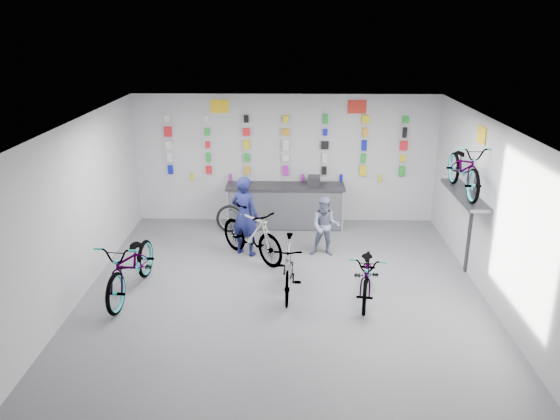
{
  "coord_description": "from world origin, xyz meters",
  "views": [
    {
      "loc": [
        0.12,
        -8.38,
        4.57
      ],
      "look_at": [
        -0.08,
        1.4,
        1.15
      ],
      "focal_mm": 35.0,
      "sensor_mm": 36.0,
      "label": 1
    }
  ],
  "objects_px": {
    "bike_center": "(289,266)",
    "clerk": "(245,216)",
    "bike_service": "(252,233)",
    "bike_right": "(367,273)",
    "counter": "(285,207)",
    "customer": "(325,227)",
    "bike_left": "(131,265)"
  },
  "relations": [
    {
      "from": "bike_left",
      "to": "clerk",
      "type": "bearing_deg",
      "value": 49.14
    },
    {
      "from": "bike_left",
      "to": "bike_service",
      "type": "bearing_deg",
      "value": 42.92
    },
    {
      "from": "bike_left",
      "to": "bike_service",
      "type": "relative_size",
      "value": 1.16
    },
    {
      "from": "bike_center",
      "to": "bike_service",
      "type": "xyz_separation_m",
      "value": [
        -0.75,
        1.43,
        0.04
      ]
    },
    {
      "from": "bike_center",
      "to": "customer",
      "type": "height_order",
      "value": "customer"
    },
    {
      "from": "bike_left",
      "to": "bike_right",
      "type": "distance_m",
      "value": 4.08
    },
    {
      "from": "clerk",
      "to": "customer",
      "type": "bearing_deg",
      "value": -154.02
    },
    {
      "from": "bike_service",
      "to": "bike_center",
      "type": "bearing_deg",
      "value": -106.27
    },
    {
      "from": "bike_service",
      "to": "customer",
      "type": "relative_size",
      "value": 1.46
    },
    {
      "from": "bike_service",
      "to": "bike_left",
      "type": "bearing_deg",
      "value": 173.87
    },
    {
      "from": "bike_service",
      "to": "customer",
      "type": "xyz_separation_m",
      "value": [
        1.48,
        0.22,
        0.08
      ]
    },
    {
      "from": "bike_center",
      "to": "customer",
      "type": "relative_size",
      "value": 1.35
    },
    {
      "from": "clerk",
      "to": "counter",
      "type": "bearing_deg",
      "value": -89.98
    },
    {
      "from": "customer",
      "to": "bike_center",
      "type": "bearing_deg",
      "value": -107.04
    },
    {
      "from": "bike_left",
      "to": "bike_service",
      "type": "distance_m",
      "value": 2.5
    },
    {
      "from": "counter",
      "to": "bike_service",
      "type": "distance_m",
      "value": 1.95
    },
    {
      "from": "bike_left",
      "to": "customer",
      "type": "height_order",
      "value": "customer"
    },
    {
      "from": "bike_center",
      "to": "customer",
      "type": "bearing_deg",
      "value": 68.51
    },
    {
      "from": "bike_left",
      "to": "bike_service",
      "type": "height_order",
      "value": "bike_left"
    },
    {
      "from": "bike_center",
      "to": "clerk",
      "type": "distance_m",
      "value": 1.92
    },
    {
      "from": "customer",
      "to": "clerk",
      "type": "bearing_deg",
      "value": -173.76
    },
    {
      "from": "bike_left",
      "to": "customer",
      "type": "bearing_deg",
      "value": 32.02
    },
    {
      "from": "bike_right",
      "to": "clerk",
      "type": "bearing_deg",
      "value": 150.46
    },
    {
      "from": "bike_left",
      "to": "clerk",
      "type": "xyz_separation_m",
      "value": [
        1.84,
        1.76,
        0.28
      ]
    },
    {
      "from": "bike_service",
      "to": "bike_right",
      "type": "bearing_deg",
      "value": -80.87
    },
    {
      "from": "counter",
      "to": "bike_left",
      "type": "xyz_separation_m",
      "value": [
        -2.64,
        -3.36,
        0.06
      ]
    },
    {
      "from": "bike_center",
      "to": "clerk",
      "type": "bearing_deg",
      "value": 120.64
    },
    {
      "from": "counter",
      "to": "bike_center",
      "type": "xyz_separation_m",
      "value": [
        0.09,
        -3.27,
        0.02
      ]
    },
    {
      "from": "bike_left",
      "to": "customer",
      "type": "relative_size",
      "value": 1.69
    },
    {
      "from": "bike_left",
      "to": "bike_center",
      "type": "relative_size",
      "value": 1.26
    },
    {
      "from": "clerk",
      "to": "customer",
      "type": "height_order",
      "value": "clerk"
    },
    {
      "from": "bike_left",
      "to": "bike_service",
      "type": "xyz_separation_m",
      "value": [
        1.98,
        1.53,
        -0.01
      ]
    }
  ]
}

